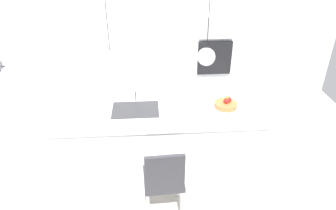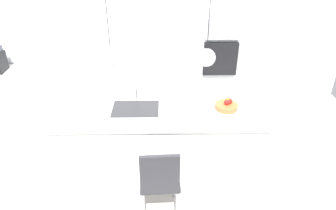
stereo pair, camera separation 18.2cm
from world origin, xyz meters
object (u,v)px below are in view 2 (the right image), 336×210
(fruit_bowl, at_px, (227,105))
(oven, at_px, (220,59))
(chair_near, at_px, (160,179))
(microwave, at_px, (223,29))

(fruit_bowl, height_order, oven, oven)
(fruit_bowl, distance_m, chair_near, 1.20)
(chair_near, bearing_deg, oven, 67.38)
(fruit_bowl, relative_size, chair_near, 0.29)
(fruit_bowl, xyz_separation_m, microwave, (0.18, 1.58, 0.47))
(fruit_bowl, bearing_deg, microwave, 83.64)
(fruit_bowl, xyz_separation_m, oven, (0.18, 1.58, -0.03))
(fruit_bowl, height_order, chair_near, fruit_bowl)
(microwave, bearing_deg, fruit_bowl, -96.36)
(fruit_bowl, xyz_separation_m, chair_near, (-0.81, -0.77, -0.44))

